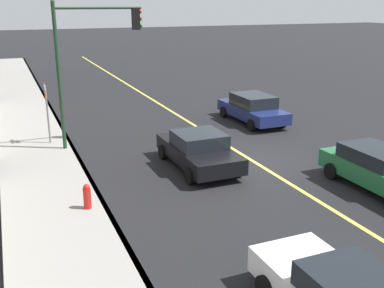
% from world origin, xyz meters
% --- Properties ---
extents(ground, '(200.00, 200.00, 0.00)m').
position_xyz_m(ground, '(0.00, 0.00, 0.00)').
color(ground, black).
extents(sidewalk_slab, '(80.00, 3.07, 0.15)m').
position_xyz_m(sidewalk_slab, '(0.00, 7.99, 0.07)').
color(sidewalk_slab, gray).
rests_on(sidewalk_slab, ground).
extents(curb_edge, '(80.00, 0.16, 0.15)m').
position_xyz_m(curb_edge, '(0.00, 6.53, 0.07)').
color(curb_edge, slate).
rests_on(curb_edge, ground).
extents(lane_stripe_center, '(80.00, 0.16, 0.01)m').
position_xyz_m(lane_stripe_center, '(0.00, 0.00, 0.01)').
color(lane_stripe_center, '#D8CC4C').
rests_on(lane_stripe_center, ground).
extents(car_green, '(4.47, 1.89, 1.43)m').
position_xyz_m(car_green, '(-4.15, -2.49, 0.75)').
color(car_green, '#1E6038').
rests_on(car_green, ground).
extents(car_black, '(4.42, 2.13, 1.42)m').
position_xyz_m(car_black, '(0.25, 2.32, 0.72)').
color(car_black, black).
rests_on(car_black, ground).
extents(car_navy, '(4.72, 2.03, 1.50)m').
position_xyz_m(car_navy, '(5.56, -3.14, 0.77)').
color(car_navy, navy).
rests_on(car_navy, ground).
extents(traffic_light_mast, '(0.28, 3.71, 6.25)m').
position_xyz_m(traffic_light_mast, '(4.29, 5.53, 4.24)').
color(traffic_light_mast, '#1E3823').
rests_on(traffic_light_mast, ground).
extents(street_sign_post, '(0.60, 0.08, 2.88)m').
position_xyz_m(street_sign_post, '(5.36, 7.36, 1.70)').
color(street_sign_post, slate).
rests_on(street_sign_post, ground).
extents(fire_hydrant, '(0.24, 0.24, 0.94)m').
position_xyz_m(fire_hydrant, '(-2.11, 7.05, 0.47)').
color(fire_hydrant, red).
rests_on(fire_hydrant, ground).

